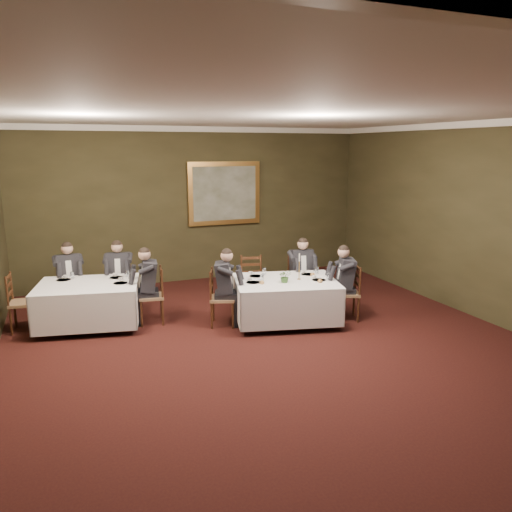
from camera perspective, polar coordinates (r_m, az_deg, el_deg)
ground at (r=7.44m, az=3.82°, el=-11.83°), size 10.00×10.00×0.00m
ceiling at (r=6.81m, az=4.26°, el=16.16°), size 8.00×10.00×0.10m
back_wall at (r=11.58m, az=-6.78°, el=5.80°), size 8.00×0.10×3.50m
right_wall at (r=9.35m, az=26.76°, el=3.05°), size 0.10×10.00×3.50m
crown_molding at (r=6.81m, az=4.25°, el=15.66°), size 8.00×10.00×0.12m
table_main at (r=8.84m, az=3.41°, el=-4.76°), size 2.05×1.73×0.67m
table_second at (r=9.07m, az=-18.58°, el=-4.95°), size 1.90×1.59×0.67m
chair_main_backleft at (r=9.67m, az=-0.44°, el=-4.26°), size 0.53×0.52×1.00m
chair_main_backright at (r=9.84m, az=5.08°, el=-4.02°), size 0.48×0.47×1.00m
diner_main_backright at (r=9.76m, az=5.13°, el=-2.76°), size 0.45×0.52×1.35m
chair_main_endleft at (r=8.75m, az=-3.89°, el=-6.09°), size 0.55×0.56×1.00m
diner_main_endleft at (r=8.68m, az=-3.84°, el=-4.66°), size 0.59×0.54×1.35m
chair_main_endright at (r=9.16m, az=10.34°, el=-5.41°), size 0.55×0.56×1.00m
diner_main_endright at (r=9.10m, az=10.32°, el=-4.04°), size 0.59×0.55×1.35m
chair_sec_backleft at (r=10.01m, az=-20.43°, el=-4.48°), size 0.46×0.44×1.00m
diner_sec_backleft at (r=9.94m, az=-20.52°, el=-3.23°), size 0.44×0.50×1.35m
chair_sec_backright at (r=9.89m, az=-15.24°, el=-4.33°), size 0.52×0.51×1.00m
diner_sec_backright at (r=9.82m, az=-15.32°, el=-3.07°), size 0.50×0.56×1.35m
chair_sec_endright at (r=9.03m, az=-11.77°, el=-5.74°), size 0.48×0.49×1.00m
diner_sec_endright at (r=8.96m, az=-11.90°, el=-4.36°), size 0.53×0.46×1.35m
chair_sec_endleft at (r=9.34m, az=-25.03°, el=-6.06°), size 0.46×0.48×1.00m
centerpiece at (r=8.59m, az=3.34°, el=-2.24°), size 0.24×0.22×0.24m
candlestick at (r=8.79m, az=4.95°, el=-1.56°), size 0.07×0.07×0.48m
place_setting_table_main at (r=9.06m, az=0.24°, el=-2.03°), size 0.33×0.31×0.14m
place_setting_table_second at (r=9.42m, az=-20.84°, el=-2.30°), size 0.33×0.31×0.14m
painting at (r=11.67m, az=-3.64°, el=7.16°), size 1.73×0.09×1.45m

